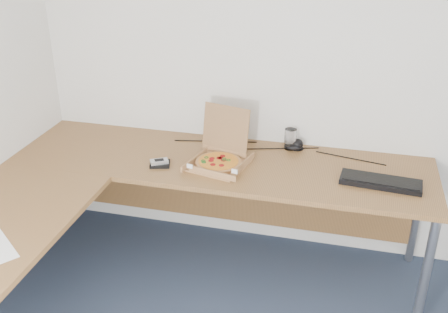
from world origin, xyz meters
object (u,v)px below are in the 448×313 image
(keyboard, at_px, (381,182))
(wallet, at_px, (160,164))
(pizza_box, at_px, (219,159))
(drinking_glass, at_px, (290,139))
(desk, at_px, (144,193))

(keyboard, distance_m, wallet, 1.26)
(pizza_box, xyz_separation_m, keyboard, (0.92, -0.02, -0.02))
(pizza_box, relative_size, drinking_glass, 2.67)
(keyboard, xyz_separation_m, wallet, (-1.25, -0.08, -0.00))
(wallet, bearing_deg, drinking_glass, 14.57)
(desk, distance_m, pizza_box, 0.50)
(pizza_box, height_order, keyboard, pizza_box)
(wallet, bearing_deg, desk, -104.45)
(pizza_box, relative_size, keyboard, 0.80)
(desk, relative_size, keyboard, 5.75)
(desk, bearing_deg, wallet, 91.47)
(desk, height_order, drinking_glass, drinking_glass)
(drinking_glass, bearing_deg, keyboard, -31.94)
(drinking_glass, relative_size, wallet, 1.15)
(drinking_glass, distance_m, keyboard, 0.64)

